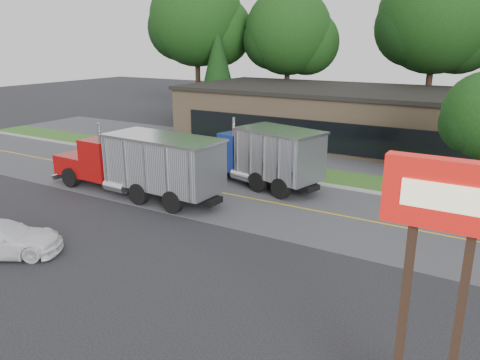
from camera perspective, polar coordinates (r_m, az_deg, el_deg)
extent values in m
plane|color=#333338|center=(17.84, -13.24, -10.29)|extent=(140.00, 140.00, 0.00)
cube|color=#59595F|center=(24.51, 1.43, -2.31)|extent=(60.00, 8.00, 0.02)
cube|color=gold|center=(24.51, 1.43, -2.31)|extent=(60.00, 0.12, 0.01)
cube|color=#9E9E99|center=(28.07, 5.67, 0.09)|extent=(60.00, 0.30, 0.12)
cube|color=#265A1F|center=(29.65, 7.17, 0.93)|extent=(60.00, 3.40, 0.03)
cube|color=#59595F|center=(34.14, 10.61, 2.86)|extent=(60.00, 7.00, 0.02)
cube|color=#94785A|center=(38.82, 16.72, 7.10)|extent=(32.00, 12.00, 4.00)
cube|color=#332116|center=(10.29, 19.23, -15.66)|extent=(0.16, 0.16, 5.00)
cube|color=#332116|center=(10.20, 24.94, -16.66)|extent=(0.16, 0.16, 5.00)
cube|color=red|center=(9.12, 23.89, -1.65)|extent=(2.20, 0.35, 1.30)
cube|color=beige|center=(8.94, 23.72, -1.98)|extent=(1.50, 0.04, 0.50)
cube|color=beige|center=(9.30, 24.05, -1.33)|extent=(1.50, 0.04, 0.50)
cylinder|color=#382619|center=(53.65, -5.11, 10.98)|extent=(0.56, 0.56, 5.50)
sphere|color=#10360E|center=(53.45, -5.32, 18.96)|extent=(10.05, 10.05, 10.05)
sphere|color=#10360E|center=(53.37, -2.74, 17.66)|extent=(7.54, 7.54, 7.54)
sphere|color=black|center=(53.61, -7.35, 17.88)|extent=(6.91, 6.91, 6.91)
cylinder|color=#382619|center=(50.31, 5.69, 10.18)|extent=(0.56, 0.56, 4.78)
sphere|color=#10360E|center=(50.01, 5.91, 17.58)|extent=(8.74, 8.74, 8.74)
sphere|color=#10360E|center=(50.33, 8.18, 16.25)|extent=(6.55, 6.55, 6.55)
sphere|color=black|center=(49.87, 3.98, 16.68)|extent=(6.01, 6.01, 6.01)
cylinder|color=#382619|center=(46.09, 21.80, 8.90)|extent=(0.56, 0.56, 5.39)
sphere|color=#10360E|center=(45.84, 22.82, 17.97)|extent=(9.86, 9.86, 9.86)
sphere|color=#10360E|center=(46.76, 25.21, 16.13)|extent=(7.39, 7.39, 7.39)
sphere|color=black|center=(45.17, 20.49, 17.06)|extent=(6.78, 6.78, 6.78)
cylinder|color=#382619|center=(50.03, -2.65, 8.02)|extent=(0.44, 0.44, 1.00)
cone|color=black|center=(49.54, -2.73, 13.68)|extent=(4.35, 4.35, 8.89)
cylinder|color=#382619|center=(27.08, 26.95, 0.32)|extent=(0.56, 0.56, 2.37)
sphere|color=black|center=(26.16, 26.20, 6.25)|extent=(2.99, 2.99, 2.99)
cube|color=black|center=(25.54, -12.15, -0.55)|extent=(10.28, 1.42, 0.28)
cube|color=#A00C0B|center=(28.66, -18.52, 1.96)|extent=(2.54, 2.40, 1.10)
cube|color=#A00C0B|center=(27.00, -15.97, 2.63)|extent=(1.88, 2.47, 2.20)
cube|color=black|center=(27.50, -17.11, 3.64)|extent=(0.15, 2.10, 0.90)
cube|color=silver|center=(23.95, -9.35, 2.07)|extent=(6.22, 2.75, 2.50)
cube|color=silver|center=(23.66, -9.49, 5.12)|extent=(6.38, 2.90, 0.12)
cylinder|color=black|center=(29.32, -16.41, 1.35)|extent=(1.11, 0.39, 1.10)
cylinder|color=black|center=(27.96, -19.96, 0.29)|extent=(1.11, 0.39, 1.10)
cylinder|color=black|center=(24.89, -6.65, -0.74)|extent=(1.11, 0.39, 1.10)
cylinder|color=black|center=(23.26, -10.27, -2.14)|extent=(1.11, 0.39, 1.10)
cube|color=black|center=(26.79, 2.62, 0.62)|extent=(7.53, 2.86, 0.28)
cube|color=navy|center=(28.90, -2.12, 2.94)|extent=(2.32, 2.68, 1.10)
cube|color=navy|center=(27.72, -0.08, 3.63)|extent=(1.87, 2.65, 2.20)
cube|color=black|center=(28.03, -0.90, 4.62)|extent=(0.58, 2.05, 0.90)
cube|color=silver|center=(25.58, 4.81, 3.16)|extent=(4.98, 3.55, 2.50)
cube|color=silver|center=(25.31, 4.88, 6.03)|extent=(5.16, 3.73, 0.12)
cylinder|color=black|center=(29.68, -0.26, 2.22)|extent=(1.15, 0.61, 1.10)
cylinder|color=black|center=(28.18, -3.61, 1.40)|extent=(1.15, 0.61, 1.10)
cylinder|color=black|center=(26.61, 6.89, 0.40)|extent=(1.15, 0.61, 1.10)
cylinder|color=black|center=(24.92, 3.57, -0.63)|extent=(1.15, 0.61, 1.10)
imported|color=white|center=(20.26, -27.25, -6.37)|extent=(4.87, 4.12, 1.34)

